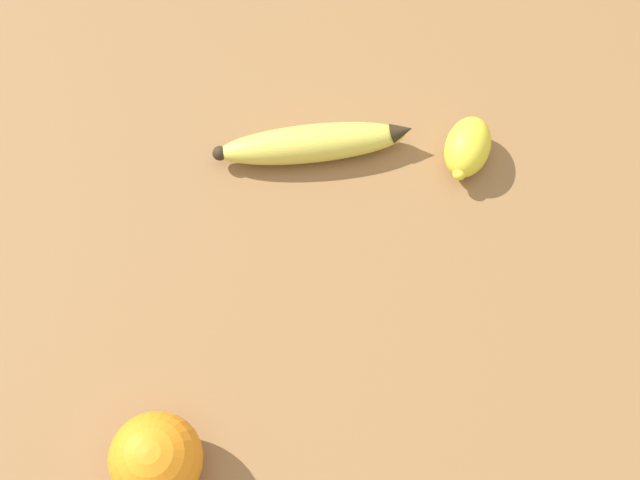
% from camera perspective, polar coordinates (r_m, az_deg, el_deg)
% --- Properties ---
extents(ground_plane, '(3.00, 3.00, 0.00)m').
position_cam_1_polar(ground_plane, '(0.92, 7.23, -2.19)').
color(ground_plane, olive).
extents(banana, '(0.09, 0.21, 0.04)m').
position_cam_1_polar(banana, '(0.95, -0.41, 6.21)').
color(banana, '#DBCC4C').
rests_on(banana, ground_plane).
extents(orange, '(0.09, 0.09, 0.09)m').
position_cam_1_polar(orange, '(0.84, -10.45, -13.61)').
color(orange, orange).
rests_on(orange, ground_plane).
extents(lemon, '(0.08, 0.06, 0.05)m').
position_cam_1_polar(lemon, '(0.96, 9.42, 5.87)').
color(lemon, yellow).
rests_on(lemon, ground_plane).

